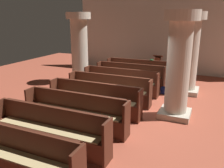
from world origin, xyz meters
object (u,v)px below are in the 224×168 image
pew_row_2 (121,80)px  hymn_book (152,60)px  pillar_aisle_side (189,52)px  pillar_far_side (79,47)px  pew_row_6 (49,128)px  kneeler_box_navy (166,91)px  pew_row_4 (94,98)px  lectern (157,66)px  pew_row_7 (11,153)px  pew_row_3 (109,88)px  pillar_aisle_rear (179,64)px  pew_row_1 (130,74)px  pew_row_0 (138,69)px  pew_row_5 (75,110)px

pew_row_2 → hymn_book: bearing=75.8°
pillar_aisle_side → pillar_far_side: 4.79m
pew_row_2 → hymn_book: size_ratio=14.86×
pew_row_6 → kneeler_box_navy: (1.72, 5.22, -0.40)m
pew_row_4 → hymn_book: size_ratio=14.86×
lectern → pillar_aisle_side: bearing=-55.2°
pillar_aisle_side → pew_row_7: bearing=-109.5°
pew_row_4 → pillar_far_side: bearing=127.5°
pew_row_3 → pillar_aisle_side: 3.50m
pew_row_6 → lectern: bearing=85.4°
pew_row_2 → pew_row_6: size_ratio=1.00×
pillar_aisle_rear → lectern: pillar_aisle_rear is taller
pew_row_6 → kneeler_box_navy: pew_row_6 is taller
pew_row_1 → pillar_aisle_side: 2.67m
pillar_aisle_rear → kneeler_box_navy: 2.75m
pew_row_6 → pillar_aisle_side: bearing=67.0°
pew_row_0 → pew_row_6: same height
pew_row_3 → hymn_book: 3.69m
pillar_far_side → pew_row_4: bearing=-52.5°
pew_row_2 → pew_row_1: bearing=90.0°
pew_row_1 → hymn_book: 1.54m
pew_row_6 → kneeler_box_navy: bearing=71.8°
pew_row_2 → lectern: size_ratio=2.85×
pillar_far_side → pew_row_1: bearing=8.0°
pew_row_1 → pew_row_3: size_ratio=1.00×
pew_row_6 → pillar_aisle_rear: size_ratio=0.97×
pew_row_7 → hymn_book: (0.62, 8.15, 0.48)m
pew_row_2 → pew_row_7: (0.00, -5.69, 0.00)m
pew_row_4 → lectern: bearing=83.6°
pillar_far_side → hymn_book: (2.99, 1.66, -0.67)m
pew_row_1 → pew_row_6: 5.69m
pew_row_5 → kneeler_box_navy: size_ratio=7.84×
pew_row_4 → pew_row_6: (0.00, -2.27, 0.00)m
pillar_aisle_side → lectern: 3.30m
pillar_aisle_rear → pillar_far_side: bearing=154.3°
pew_row_0 → pew_row_2: bearing=-90.0°
pew_row_1 → hymn_book: size_ratio=14.86×
pew_row_6 → pillar_aisle_rear: (2.41, 3.06, 1.14)m
pew_row_0 → pew_row_4: 4.55m
kneeler_box_navy → pew_row_6: bearing=-108.2°
pew_row_2 → pew_row_5: same height
pew_row_6 → hymn_book: hymn_book is taller
pew_row_1 → pew_row_5: size_ratio=1.00×
pew_row_2 → lectern: 3.71m
pillar_aisle_side → pillar_far_side: same height
pew_row_2 → pew_row_6: (0.00, -4.55, 0.00)m
pew_row_2 → pew_row_6: bearing=-90.0°
pew_row_3 → pillar_aisle_rear: pillar_aisle_rear is taller
pew_row_2 → kneeler_box_navy: size_ratio=7.84×
pew_row_1 → pillar_far_side: bearing=-172.0°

